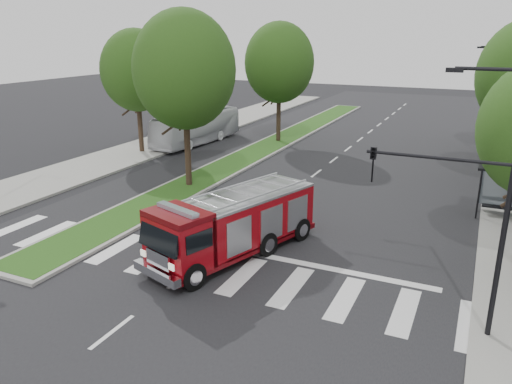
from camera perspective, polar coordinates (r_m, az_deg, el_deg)
ground at (r=22.42m, az=-2.78°, el=-5.40°), size 140.00×140.00×0.00m
sidewalk_left at (r=38.15m, az=-15.30°, el=3.90°), size 5.00×80.00×0.15m
median at (r=40.41m, az=1.47°, el=5.28°), size 3.00×50.00×0.15m
tree_median_near at (r=28.90m, az=-8.20°, el=13.63°), size 5.80×5.80×10.16m
tree_median_far at (r=41.36m, az=2.68°, el=14.53°), size 5.60×5.60×9.72m
tree_left_mid at (r=38.46m, az=-13.52°, el=13.35°), size 5.20×5.20×9.16m
streetlight_right_near at (r=15.30m, az=23.80°, el=0.50°), size 4.08×0.22×8.00m
streetlight_right_far at (r=38.48m, az=26.12°, el=9.53°), size 2.11×0.20×8.00m
fire_engine at (r=20.45m, az=-2.53°, el=-3.69°), size 4.80×8.39×2.79m
city_bus at (r=41.83m, az=-6.77°, el=7.39°), size 3.02×9.91×2.72m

